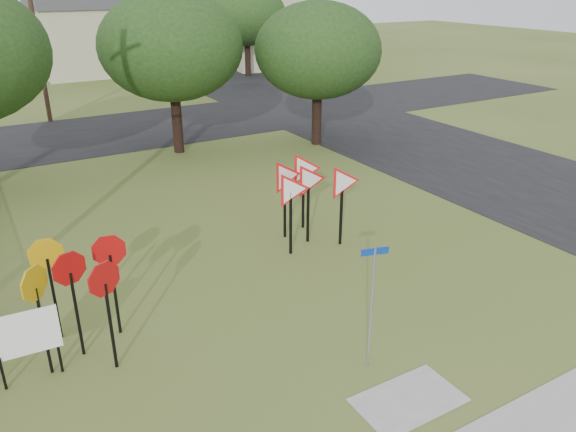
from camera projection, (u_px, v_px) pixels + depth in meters
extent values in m
plane|color=#455620|center=(334.00, 335.00, 12.28)|extent=(140.00, 140.00, 0.00)
cube|color=black|center=(425.00, 147.00, 25.79)|extent=(8.00, 50.00, 0.02)
cube|color=black|center=(106.00, 133.00, 28.12)|extent=(60.00, 8.00, 0.02)
cube|color=gray|center=(408.00, 400.00, 10.37)|extent=(2.00, 1.20, 0.02)
cylinder|color=#93969B|center=(371.00, 309.00, 10.80)|extent=(0.05, 0.05, 2.64)
cube|color=navy|center=(375.00, 251.00, 10.31)|extent=(0.53, 0.17, 0.14)
cube|color=black|center=(77.00, 315.00, 11.29)|extent=(0.06, 0.06, 1.92)
cube|color=black|center=(115.00, 295.00, 11.99)|extent=(0.06, 0.06, 1.92)
cube|color=black|center=(111.00, 326.00, 10.90)|extent=(0.06, 0.06, 1.92)
cube|color=black|center=(44.00, 332.00, 10.75)|extent=(0.06, 0.06, 1.92)
cube|color=black|center=(55.00, 299.00, 11.84)|extent=(0.06, 0.06, 1.92)
cube|color=black|center=(291.00, 223.00, 15.52)|extent=(0.06, 0.06, 1.87)
cube|color=black|center=(308.00, 212.00, 16.24)|extent=(0.06, 0.06, 1.87)
cube|color=black|center=(341.00, 215.00, 16.09)|extent=(0.06, 0.06, 1.87)
cube|color=black|center=(285.00, 208.00, 16.54)|extent=(0.06, 0.06, 1.87)
cube|color=black|center=(303.00, 199.00, 17.18)|extent=(0.06, 0.06, 1.87)
cube|color=black|center=(3.00, 374.00, 10.53)|extent=(0.05, 0.05, 0.71)
cube|color=black|center=(60.00, 356.00, 11.01)|extent=(0.05, 0.05, 0.71)
cube|color=white|center=(25.00, 334.00, 10.49)|extent=(1.23, 0.10, 0.92)
cylinder|color=#3E2A1C|center=(36.00, 34.00, 28.59)|extent=(0.24, 0.24, 9.00)
cylinder|color=#3E2A1C|center=(162.00, 27.00, 35.59)|extent=(0.24, 0.24, 8.50)
cube|color=beige|center=(91.00, 41.00, 44.86)|extent=(8.00, 8.00, 5.00)
cube|color=beige|center=(268.00, 30.00, 48.02)|extent=(7.91, 7.91, 6.00)
cylinder|color=black|center=(177.00, 125.00, 24.61)|extent=(0.44, 0.44, 2.45)
ellipsoid|color=#1B3414|center=(171.00, 46.00, 23.31)|extent=(6.00, 6.00, 4.50)
cylinder|color=black|center=(317.00, 120.00, 25.86)|extent=(0.44, 0.44, 2.27)
ellipsoid|color=#1B3414|center=(318.00, 50.00, 24.64)|extent=(5.60, 5.60, 4.20)
cylinder|color=black|center=(248.00, 60.00, 43.68)|extent=(0.44, 0.44, 2.45)
ellipsoid|color=#1B3414|center=(247.00, 15.00, 42.37)|extent=(6.00, 6.00, 4.50)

